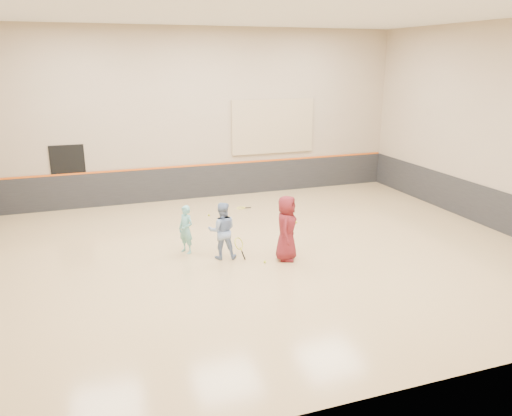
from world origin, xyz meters
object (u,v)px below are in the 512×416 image
object	(u,v)px
young_man	(286,228)
spare_racket	(240,207)
instructor	(222,231)
girl	(186,229)

from	to	relation	value
young_man	spare_racket	bearing A→B (deg)	27.38
spare_racket	young_man	bearing A→B (deg)	-93.20
instructor	young_man	size ratio (longest dim) A/B	0.88
girl	spare_racket	world-z (taller)	girl
girl	spare_racket	xyz separation A→B (m)	(2.56, 3.39, -0.59)
girl	instructor	distance (m)	1.05
instructor	spare_racket	bearing A→B (deg)	-100.70
spare_racket	instructor	bearing A→B (deg)	-113.50
instructor	spare_racket	world-z (taller)	instructor
girl	young_man	world-z (taller)	young_man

